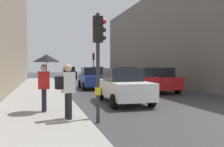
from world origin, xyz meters
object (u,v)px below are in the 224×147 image
car_dark_suv (69,73)px  car_white_compact (123,86)px  car_silver_hatchback (125,76)px  car_red_sedan (156,80)px  traffic_light_far_median (93,61)px  pedestrian_with_umbrella (46,67)px  pedestrian_with_black_backpack (67,88)px  car_green_estate (96,72)px  car_blue_van (92,78)px  traffic_light_near_left (99,48)px

car_dark_suv → car_white_compact: (0.15, -22.70, 0.00)m
car_silver_hatchback → car_red_sedan: bearing=-92.8°
car_silver_hatchback → car_white_compact: bearing=-111.0°
traffic_light_far_median → pedestrian_with_umbrella: size_ratio=1.70×
car_red_sedan → pedestrian_with_black_backpack: bearing=-134.8°
car_green_estate → pedestrian_with_umbrella: 28.69m
car_dark_suv → car_blue_van: bearing=-89.3°
car_white_compact → car_dark_suv: bearing=90.4°
car_green_estate → pedestrian_with_umbrella: pedestrian_with_umbrella is taller
car_red_sedan → car_green_estate: size_ratio=0.98×
traffic_light_far_median → car_green_estate: size_ratio=0.85×
car_red_sedan → car_white_compact: bearing=-136.1°
car_blue_van → pedestrian_with_black_backpack: pedestrian_with_black_backpack is taller
car_white_compact → car_green_estate: (4.60, 25.48, 0.00)m
car_blue_van → pedestrian_with_black_backpack: bearing=-106.4°
car_dark_suv → car_white_compact: size_ratio=1.00×
car_green_estate → traffic_light_near_left: bearing=-103.1°
traffic_light_far_median → car_red_sedan: traffic_light_far_median is taller
car_white_compact → pedestrian_with_umbrella: bearing=-153.0°
car_red_sedan → pedestrian_with_black_backpack: (-7.05, -7.11, 0.29)m
car_blue_van → pedestrian_with_black_backpack: 11.41m
traffic_light_near_left → pedestrian_with_black_backpack: (-1.00, 0.18, -1.30)m
car_red_sedan → car_white_compact: same height
car_red_sedan → car_silver_hatchback: 7.33m
car_white_compact → pedestrian_with_umbrella: size_ratio=2.00×
car_dark_suv → car_silver_hatchback: 12.45m
traffic_light_near_left → pedestrian_with_umbrella: (-1.63, 1.63, -0.63)m
car_red_sedan → pedestrian_with_black_backpack: size_ratio=2.38×
pedestrian_with_umbrella → pedestrian_with_black_backpack: pedestrian_with_umbrella is taller
car_red_sedan → car_blue_van: (-3.84, 3.84, 0.00)m
car_silver_hatchback → car_green_estate: 14.43m
traffic_light_near_left → car_white_compact: (2.17, 3.56, -1.59)m
car_silver_hatchback → pedestrian_with_umbrella: 15.30m
car_dark_suv → car_blue_van: same height
traffic_light_far_median → car_white_compact: traffic_light_far_median is taller
car_dark_suv → car_silver_hatchback: (4.39, -11.66, 0.00)m
car_red_sedan → pedestrian_with_umbrella: (-7.68, -5.66, 0.96)m
car_green_estate → pedestrian_with_black_backpack: size_ratio=2.42×
traffic_light_far_median → car_dark_suv: size_ratio=0.85×
car_red_sedan → car_white_compact: 5.38m
car_white_compact → car_green_estate: bearing=79.8°
traffic_light_far_median → car_blue_van: bearing=-103.1°
car_blue_van → car_green_estate: 18.48m
car_red_sedan → traffic_light_far_median: bearing=95.6°
car_dark_suv → car_green_estate: same height
traffic_light_near_left → car_green_estate: bearing=76.9°
car_silver_hatchback → car_white_compact: same height
traffic_light_near_left → car_green_estate: (6.77, 29.04, -1.59)m
car_white_compact → pedestrian_with_black_backpack: pedestrian_with_black_backpack is taller
car_silver_hatchback → car_blue_van: bearing=-140.3°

